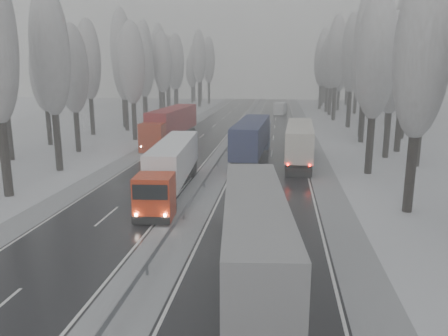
% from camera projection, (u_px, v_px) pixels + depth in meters
% --- Properties ---
extents(ground, '(260.00, 260.00, 0.00)m').
position_uv_depth(ground, '(117.00, 322.00, 17.03)').
color(ground, silver).
rests_on(ground, ground).
extents(carriageway_right, '(7.50, 200.00, 0.03)m').
position_uv_depth(carriageway_right, '(270.00, 164.00, 45.39)').
color(carriageway_right, black).
rests_on(carriageway_right, ground).
extents(carriageway_left, '(7.50, 200.00, 0.03)m').
position_uv_depth(carriageway_left, '(172.00, 161.00, 46.70)').
color(carriageway_left, black).
rests_on(carriageway_left, ground).
extents(median_slush, '(3.00, 200.00, 0.04)m').
position_uv_depth(median_slush, '(221.00, 163.00, 46.04)').
color(median_slush, '#999BA0').
rests_on(median_slush, ground).
extents(shoulder_right, '(2.40, 200.00, 0.04)m').
position_uv_depth(shoulder_right, '(319.00, 165.00, 44.78)').
color(shoulder_right, '#999BA0').
rests_on(shoulder_right, ground).
extents(shoulder_left, '(2.40, 200.00, 0.04)m').
position_uv_depth(shoulder_left, '(127.00, 160.00, 47.31)').
color(shoulder_left, '#999BA0').
rests_on(shoulder_left, ground).
extents(median_guardrail, '(0.12, 200.00, 0.76)m').
position_uv_depth(median_guardrail, '(221.00, 157.00, 45.90)').
color(median_guardrail, slate).
rests_on(median_guardrail, ground).
extents(tree_16, '(3.60, 3.60, 16.53)m').
position_uv_depth(tree_16, '(422.00, 53.00, 27.95)').
color(tree_16, black).
rests_on(tree_16, ground).
extents(tree_18, '(3.60, 3.60, 16.58)m').
position_uv_depth(tree_18, '(376.00, 57.00, 39.00)').
color(tree_18, black).
rests_on(tree_18, ground).
extents(tree_19, '(3.60, 3.60, 14.57)m').
position_uv_depth(tree_19, '(425.00, 72.00, 42.47)').
color(tree_19, black).
rests_on(tree_19, ground).
extents(tree_20, '(3.60, 3.60, 15.71)m').
position_uv_depth(tree_20, '(393.00, 64.00, 46.57)').
color(tree_20, black).
rests_on(tree_20, ground).
extents(tree_21, '(3.60, 3.60, 18.62)m').
position_uv_depth(tree_21, '(406.00, 48.00, 49.75)').
color(tree_21, black).
rests_on(tree_21, ground).
extents(tree_22, '(3.60, 3.60, 15.86)m').
position_uv_depth(tree_22, '(366.00, 64.00, 56.75)').
color(tree_22, black).
rests_on(tree_22, ground).
extents(tree_23, '(3.60, 3.60, 13.55)m').
position_uv_depth(tree_23, '(407.00, 76.00, 60.16)').
color(tree_23, black).
rests_on(tree_23, ground).
extents(tree_24, '(3.60, 3.60, 20.49)m').
position_uv_depth(tree_24, '(367.00, 43.00, 61.23)').
color(tree_24, black).
rests_on(tree_24, ground).
extents(tree_25, '(3.60, 3.60, 19.44)m').
position_uv_depth(tree_25, '(410.00, 49.00, 64.39)').
color(tree_25, black).
rests_on(tree_25, ground).
extents(tree_26, '(3.60, 3.60, 18.78)m').
position_uv_depth(tree_26, '(352.00, 54.00, 71.43)').
color(tree_26, black).
rests_on(tree_26, ground).
extents(tree_27, '(3.60, 3.60, 17.62)m').
position_uv_depth(tree_27, '(391.00, 59.00, 74.57)').
color(tree_27, black).
rests_on(tree_27, ground).
extents(tree_28, '(3.60, 3.60, 19.62)m').
position_uv_depth(tree_28, '(337.00, 53.00, 81.79)').
color(tree_28, black).
rests_on(tree_28, ground).
extents(tree_29, '(3.60, 3.60, 18.11)m').
position_uv_depth(tree_29, '(373.00, 58.00, 84.96)').
color(tree_29, black).
rests_on(tree_29, ground).
extents(tree_30, '(3.60, 3.60, 17.86)m').
position_uv_depth(tree_30, '(332.00, 60.00, 91.44)').
color(tree_30, black).
rests_on(tree_30, ground).
extents(tree_31, '(3.60, 3.60, 18.58)m').
position_uv_depth(tree_31, '(358.00, 58.00, 94.47)').
color(tree_31, black).
rests_on(tree_31, ground).
extents(tree_32, '(3.60, 3.60, 17.33)m').
position_uv_depth(tree_32, '(328.00, 62.00, 98.77)').
color(tree_32, black).
rests_on(tree_32, ground).
extents(tree_33, '(3.60, 3.60, 14.33)m').
position_uv_depth(tree_33, '(340.00, 71.00, 102.67)').
color(tree_33, black).
rests_on(tree_33, ground).
extents(tree_34, '(3.60, 3.60, 17.63)m').
position_uv_depth(tree_34, '(322.00, 62.00, 105.71)').
color(tree_34, black).
rests_on(tree_34, ground).
extents(tree_35, '(3.60, 3.60, 18.25)m').
position_uv_depth(tree_35, '(358.00, 60.00, 108.35)').
color(tree_35, black).
rests_on(tree_35, ground).
extents(tree_36, '(3.60, 3.60, 20.23)m').
position_uv_depth(tree_36, '(324.00, 56.00, 114.70)').
color(tree_36, black).
rests_on(tree_36, ground).
extents(tree_37, '(3.60, 3.60, 16.37)m').
position_uv_depth(tree_37, '(348.00, 66.00, 118.25)').
color(tree_37, black).
rests_on(tree_37, ground).
extents(tree_38, '(3.60, 3.60, 17.97)m').
position_uv_depth(tree_38, '(326.00, 62.00, 125.03)').
color(tree_38, black).
rests_on(tree_38, ground).
extents(tree_39, '(3.60, 3.60, 16.19)m').
position_uv_depth(tree_39, '(334.00, 66.00, 128.80)').
color(tree_39, black).
rests_on(tree_39, ground).
extents(tree_58, '(3.60, 3.60, 17.21)m').
position_uv_depth(tree_58, '(50.00, 53.00, 40.21)').
color(tree_58, black).
rests_on(tree_58, ground).
extents(tree_60, '(3.60, 3.60, 14.84)m').
position_uv_depth(tree_60, '(73.00, 70.00, 50.19)').
color(tree_60, black).
rests_on(tree_60, ground).
extents(tree_61, '(3.60, 3.60, 13.95)m').
position_uv_depth(tree_61, '(44.00, 74.00, 54.90)').
color(tree_61, black).
rests_on(tree_61, ground).
extents(tree_62, '(3.60, 3.60, 16.04)m').
position_uv_depth(tree_62, '(132.00, 64.00, 58.76)').
color(tree_62, black).
rests_on(tree_62, ground).
extents(tree_63, '(3.60, 3.60, 16.88)m').
position_uv_depth(tree_63, '(88.00, 60.00, 63.49)').
color(tree_63, black).
rests_on(tree_63, ground).
extents(tree_64, '(3.60, 3.60, 15.42)m').
position_uv_depth(tree_64, '(124.00, 67.00, 68.08)').
color(tree_64, black).
rests_on(tree_64, ground).
extents(tree_65, '(3.60, 3.60, 19.48)m').
position_uv_depth(tree_65, '(121.00, 51.00, 71.60)').
color(tree_65, black).
rests_on(tree_65, ground).
extents(tree_66, '(3.60, 3.60, 15.23)m').
position_uv_depth(tree_66, '(144.00, 68.00, 77.41)').
color(tree_66, black).
rests_on(tree_66, ground).
extents(tree_67, '(3.60, 3.60, 17.09)m').
position_uv_depth(tree_67, '(143.00, 61.00, 81.19)').
color(tree_67, black).
rests_on(tree_67, ground).
extents(tree_68, '(3.60, 3.60, 16.65)m').
position_uv_depth(tree_68, '(162.00, 63.00, 83.55)').
color(tree_68, black).
rests_on(tree_68, ground).
extents(tree_69, '(3.60, 3.60, 19.35)m').
position_uv_depth(tree_69, '(144.00, 55.00, 87.64)').
color(tree_69, black).
rests_on(tree_69, ground).
extents(tree_70, '(3.60, 3.60, 17.09)m').
position_uv_depth(tree_70, '(176.00, 62.00, 93.21)').
color(tree_70, black).
rests_on(tree_70, ground).
extents(tree_71, '(3.60, 3.60, 19.61)m').
position_uv_depth(tree_71, '(159.00, 55.00, 97.31)').
color(tree_71, black).
rests_on(tree_71, ground).
extents(tree_72, '(3.60, 3.60, 15.11)m').
position_uv_depth(tree_72, '(175.00, 69.00, 102.85)').
color(tree_72, black).
rests_on(tree_72, ground).
extents(tree_73, '(3.60, 3.60, 17.22)m').
position_uv_depth(tree_73, '(167.00, 63.00, 106.78)').
color(tree_73, black).
rests_on(tree_73, ground).
extents(tree_74, '(3.60, 3.60, 19.68)m').
position_uv_depth(tree_74, '(199.00, 57.00, 112.16)').
color(tree_74, black).
rests_on(tree_74, ground).
extents(tree_75, '(3.60, 3.60, 18.60)m').
position_uv_depth(tree_75, '(168.00, 60.00, 117.32)').
color(tree_75, black).
rests_on(tree_75, ground).
extents(tree_76, '(3.60, 3.60, 18.55)m').
position_uv_depth(tree_76, '(209.00, 61.00, 121.28)').
color(tree_76, black).
rests_on(tree_76, ground).
extents(tree_77, '(3.60, 3.60, 14.32)m').
position_uv_depth(tree_77, '(192.00, 70.00, 126.44)').
color(tree_77, black).
rests_on(tree_77, ground).
extents(tree_78, '(3.60, 3.60, 19.55)m').
position_uv_depth(tree_78, '(200.00, 59.00, 127.95)').
color(tree_78, black).
rests_on(tree_78, ground).
extents(tree_79, '(3.60, 3.60, 17.07)m').
position_uv_depth(tree_79, '(194.00, 64.00, 132.51)').
color(tree_79, black).
rests_on(tree_79, ground).
extents(truck_grey_tarp, '(4.23, 16.64, 4.23)m').
position_uv_depth(truck_grey_tarp, '(254.00, 226.00, 20.50)').
color(truck_grey_tarp, '#525258').
rests_on(truck_grey_tarp, ground).
extents(truck_blue_box, '(3.49, 17.17, 4.38)m').
position_uv_depth(truck_blue_box, '(253.00, 137.00, 46.79)').
color(truck_blue_box, navy).
rests_on(truck_blue_box, ground).
extents(truck_cream_box, '(3.20, 16.15, 4.12)m').
position_uv_depth(truck_cream_box, '(299.00, 140.00, 45.81)').
color(truck_cream_box, beige).
rests_on(truck_cream_box, ground).
extents(box_truck_distant, '(2.98, 7.20, 2.61)m').
position_uv_depth(box_truck_distant, '(280.00, 108.00, 94.47)').
color(box_truck_distant, silver).
rests_on(box_truck_distant, ground).
extents(truck_red_white, '(3.52, 15.43, 3.93)m').
position_uv_depth(truck_red_white, '(172.00, 164.00, 34.59)').
color(truck_red_white, red).
rests_on(truck_red_white, ground).
extents(truck_red_red, '(3.78, 17.98, 4.58)m').
position_uv_depth(truck_red_red, '(171.00, 123.00, 57.47)').
color(truck_red_red, '#9E2209').
rests_on(truck_red_red, ground).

